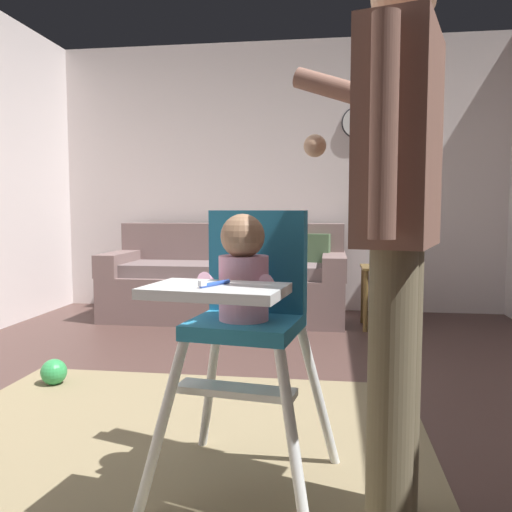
{
  "coord_description": "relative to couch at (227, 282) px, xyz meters",
  "views": [
    {
      "loc": [
        0.53,
        -2.31,
        0.99
      ],
      "look_at": [
        0.25,
        -0.32,
        0.81
      ],
      "focal_mm": 37.21,
      "sensor_mm": 36.0,
      "label": 1
    }
  ],
  "objects": [
    {
      "name": "area_rug",
      "position": [
        0.26,
        -2.89,
        -0.33
      ],
      "size": [
        2.22,
        2.3,
        0.01
      ],
      "primitive_type": "cube",
      "color": "#897957",
      "rests_on": "ground"
    },
    {
      "name": "ground",
      "position": [
        0.4,
        -2.45,
        -0.38
      ],
      "size": [
        5.95,
        7.47,
        0.1
      ],
      "primitive_type": "cube",
      "color": "#4C3530"
    },
    {
      "name": "side_table",
      "position": [
        1.4,
        -0.25,
        0.05
      ],
      "size": [
        0.4,
        0.4,
        0.52
      ],
      "color": "brown",
      "rests_on": "ground"
    },
    {
      "name": "high_chair",
      "position": [
        0.65,
        -2.96,
        0.36
      ],
      "size": [
        0.68,
        0.79,
        0.99
      ],
      "rotation": [
        0.0,
        0.0,
        -1.72
      ],
      "color": "white",
      "rests_on": "ground"
    },
    {
      "name": "sippy_cup",
      "position": [
        1.35,
        -0.25,
        0.24
      ],
      "size": [
        0.07,
        0.07,
        0.1
      ],
      "primitive_type": "cylinder",
      "color": "#284CB7",
      "rests_on": "side_table"
    },
    {
      "name": "couch",
      "position": [
        0.0,
        0.0,
        0.0
      ],
      "size": [
        2.16,
        0.86,
        0.86
      ],
      "rotation": [
        0.0,
        0.0,
        -1.57
      ],
      "color": "#79615E",
      "rests_on": "ground"
    },
    {
      "name": "wall_clock",
      "position": [
        1.18,
        0.48,
        1.49
      ],
      "size": [
        0.3,
        0.04,
        0.3
      ],
      "color": "white"
    },
    {
      "name": "adult_standing",
      "position": [
        1.13,
        -3.12,
        0.63
      ],
      "size": [
        0.5,
        0.59,
        1.7
      ],
      "rotation": [
        0.0,
        0.0,
        2.85
      ],
      "color": "#6C6148",
      "rests_on": "ground"
    },
    {
      "name": "toy_ball",
      "position": [
        -0.61,
        -2.01,
        -0.26
      ],
      "size": [
        0.15,
        0.15,
        0.15
      ],
      "primitive_type": "sphere",
      "color": "green",
      "rests_on": "ground"
    },
    {
      "name": "wall_far",
      "position": [
        0.4,
        0.52,
        0.98
      ],
      "size": [
        5.15,
        0.06,
        2.62
      ],
      "primitive_type": "cube",
      "color": "silver",
      "rests_on": "ground"
    }
  ]
}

